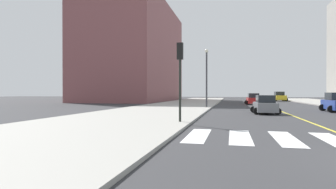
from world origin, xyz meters
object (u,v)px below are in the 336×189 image
at_px(car_gray_third, 265,105).
at_px(car_yellow_second, 279,97).
at_px(traffic_light_far_corner, 180,66).
at_px(car_red_nearest, 253,99).
at_px(street_lamp, 207,73).

bearing_deg(car_gray_third, car_yellow_second, 77.14).
bearing_deg(car_yellow_second, traffic_light_far_corner, 72.64).
relative_size(car_red_nearest, car_gray_third, 1.07).
bearing_deg(street_lamp, car_yellow_second, 67.35).
relative_size(car_yellow_second, traffic_light_far_corner, 1.01).
distance_m(car_yellow_second, street_lamp, 34.43).
bearing_deg(traffic_light_far_corner, car_gray_third, 57.92).
height_order(car_red_nearest, car_gray_third, car_red_nearest).
height_order(car_yellow_second, car_gray_third, car_yellow_second).
relative_size(car_yellow_second, car_gray_third, 1.26).
relative_size(traffic_light_far_corner, street_lamp, 0.68).
xyz_separation_m(car_red_nearest, car_gray_third, (-0.37, -18.62, -0.06)).
height_order(car_yellow_second, street_lamp, street_lamp).
xyz_separation_m(car_yellow_second, street_lamp, (-13.20, -31.63, 3.28)).
relative_size(car_yellow_second, street_lamp, 0.69).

